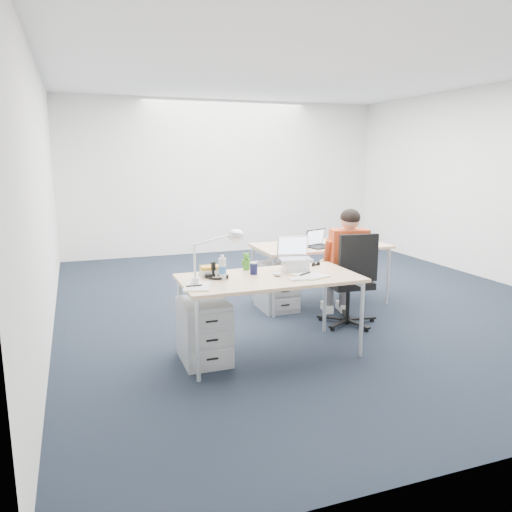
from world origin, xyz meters
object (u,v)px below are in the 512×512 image
Objects in this scene: desk_near at (270,282)px; book_stack at (211,271)px; silver_laptop at (295,255)px; bear_figurine at (246,261)px; headphones at (217,276)px; wireless_keyboard at (304,278)px; can_koozie at (254,268)px; office_chair at (349,299)px; drawer_pedestal_near at (204,331)px; sunglasses at (316,265)px; far_cup at (335,236)px; computer_mouse at (277,274)px; water_bottle at (222,267)px; desk_far at (320,248)px; seated_person at (344,265)px; cordless_phone at (213,269)px; desk_lamp at (211,256)px; drawer_pedestal_far at (277,286)px; dark_laptop at (321,238)px.

book_stack is (-0.48, 0.23, 0.09)m from desk_near.
book_stack is (-0.79, 0.11, -0.12)m from silver_laptop.
headphones is at bearing -136.48° from bear_figurine.
wireless_keyboard is 1.54× the size of bear_figurine.
bear_figurine is (-0.00, 0.20, 0.03)m from can_koozie.
can_koozie is at bearing -158.64° from office_chair.
headphones is (0.14, 0.06, 0.47)m from drawer_pedestal_near.
sunglasses is 1.58m from far_cup.
bear_figurine reaches higher than book_stack.
water_bottle is at bearing 153.98° from computer_mouse.
office_chair reaches higher than desk_far.
desk_near is 0.20m from can_koozie.
seated_person is at bearing 47.78° from wireless_keyboard.
cordless_phone reaches higher than sunglasses.
water_bottle is at bearing -164.28° from silver_laptop.
drawer_pedestal_near is 0.69m from desk_lamp.
sunglasses is (0.29, 0.14, -0.15)m from silver_laptop.
office_chair is (1.10, 0.46, -0.40)m from desk_near.
desk_far is 2.02m from cordless_phone.
drawer_pedestal_far is at bearing 45.58° from drawer_pedestal_near.
far_cup is at bearing 26.48° from dark_laptop.
computer_mouse is 0.60m from book_stack.
dark_laptop is (-0.02, 0.52, 0.22)m from seated_person.
desk_lamp is (0.05, -0.07, 0.69)m from drawer_pedestal_near.
headphones is 1.87× the size of can_koozie.
computer_mouse is at bearing -130.21° from desk_far.
bear_figurine is at bearing 90.97° from can_koozie.
drawer_pedestal_far is at bearing 64.15° from bear_figurine.
desk_far is 2.04m from headphones.
headphones is 2.07× the size of far_cup.
wireless_keyboard is at bearing -37.85° from desk_near.
dark_laptop is at bearing 95.73° from office_chair.
seated_person reaches higher than far_cup.
far_cup is at bearing 60.97° from silver_laptop.
desk_near is 11.91× the size of cordless_phone.
dark_laptop is (0.01, 0.69, 0.55)m from office_chair.
silver_laptop is (0.90, 0.08, 0.61)m from drawer_pedestal_near.
drawer_pedestal_near is at bearing -164.13° from silver_laptop.
silver_laptop is 0.78m from headphones.
drawer_pedestal_near is 4.86× the size of can_koozie.
seated_person reaches higher than sunglasses.
water_bottle is (-0.32, -0.08, 0.05)m from can_koozie.
dark_laptop reaches higher than computer_mouse.
water_bottle is at bearing -128.11° from bear_figurine.
book_stack is at bearing -147.03° from desk_far.
far_cup is (1.26, 1.74, 0.04)m from wireless_keyboard.
desk_far is 1.75m from can_koozie.
water_bottle reaches higher than desk_near.
can_koozie is 1.58m from dark_laptop.
far_cup is (2.11, 1.51, 0.51)m from drawer_pedestal_near.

